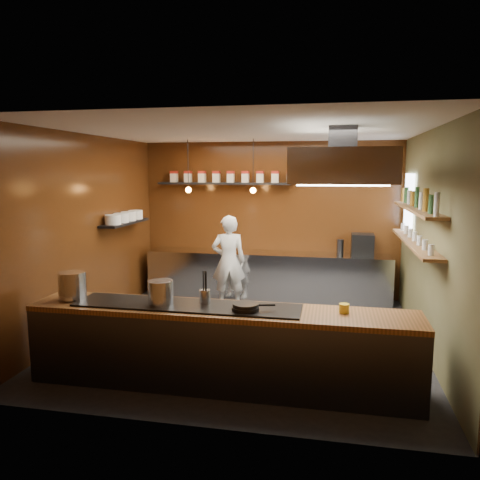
% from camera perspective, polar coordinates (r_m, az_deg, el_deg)
% --- Properties ---
extents(floor, '(5.00, 5.00, 0.00)m').
position_cam_1_polar(floor, '(7.08, 0.80, -11.76)').
color(floor, black).
rests_on(floor, ground).
extents(back_wall, '(5.00, 0.00, 5.00)m').
position_cam_1_polar(back_wall, '(9.17, 3.66, 2.51)').
color(back_wall, '#371B0A').
rests_on(back_wall, ground).
extents(left_wall, '(0.00, 5.00, 5.00)m').
position_cam_1_polar(left_wall, '(7.57, -18.12, 0.85)').
color(left_wall, '#371B0A').
rests_on(left_wall, ground).
extents(right_wall, '(0.00, 5.00, 5.00)m').
position_cam_1_polar(right_wall, '(6.73, 22.24, -0.27)').
color(right_wall, brown).
rests_on(right_wall, ground).
extents(ceiling, '(5.00, 5.00, 0.00)m').
position_cam_1_polar(ceiling, '(6.67, 0.85, 13.20)').
color(ceiling, silver).
rests_on(ceiling, back_wall).
extents(window_pane, '(0.00, 1.00, 1.00)m').
position_cam_1_polar(window_pane, '(8.35, 19.88, 4.19)').
color(window_pane, white).
rests_on(window_pane, right_wall).
extents(prep_counter, '(4.60, 0.65, 0.90)m').
position_cam_1_polar(prep_counter, '(9.01, 3.32, -4.36)').
color(prep_counter, silver).
rests_on(prep_counter, floor).
extents(pass_counter, '(4.40, 0.72, 0.94)m').
position_cam_1_polar(pass_counter, '(5.46, -2.37, -12.86)').
color(pass_counter, '#38383D').
rests_on(pass_counter, floor).
extents(tin_shelf, '(2.60, 0.26, 0.04)m').
position_cam_1_polar(tin_shelf, '(9.15, -2.05, 6.90)').
color(tin_shelf, black).
rests_on(tin_shelf, back_wall).
extents(plate_shelf, '(0.30, 1.40, 0.04)m').
position_cam_1_polar(plate_shelf, '(8.38, -13.84, 2.06)').
color(plate_shelf, black).
rests_on(plate_shelf, left_wall).
extents(bottle_shelf_upper, '(0.26, 2.80, 0.04)m').
position_cam_1_polar(bottle_shelf_upper, '(6.95, 20.68, 3.56)').
color(bottle_shelf_upper, brown).
rests_on(bottle_shelf_upper, right_wall).
extents(bottle_shelf_lower, '(0.26, 2.80, 0.04)m').
position_cam_1_polar(bottle_shelf_lower, '(7.00, 20.48, -0.28)').
color(bottle_shelf_lower, brown).
rests_on(bottle_shelf_lower, right_wall).
extents(extractor_hood, '(1.20, 2.00, 0.72)m').
position_cam_1_polar(extractor_hood, '(6.14, 12.31, 8.80)').
color(extractor_hood, '#38383D').
rests_on(extractor_hood, ceiling).
extents(pendant_left, '(0.10, 0.10, 0.95)m').
position_cam_1_polar(pendant_left, '(8.64, -6.31, 6.44)').
color(pendant_left, black).
rests_on(pendant_left, ceiling).
extents(pendant_right, '(0.10, 0.10, 0.95)m').
position_cam_1_polar(pendant_right, '(8.36, 1.60, 6.42)').
color(pendant_right, black).
rests_on(pendant_right, ceiling).
extents(storage_tins, '(2.43, 0.13, 0.22)m').
position_cam_1_polar(storage_tins, '(9.11, -1.13, 7.73)').
color(storage_tins, beige).
rests_on(storage_tins, tin_shelf).
extents(plate_stacks, '(0.26, 1.16, 0.16)m').
position_cam_1_polar(plate_stacks, '(8.37, -13.87, 2.74)').
color(plate_stacks, white).
rests_on(plate_stacks, plate_shelf).
extents(bottles, '(0.06, 2.66, 0.24)m').
position_cam_1_polar(bottles, '(6.94, 20.74, 4.71)').
color(bottles, silver).
rests_on(bottles, bottle_shelf_upper).
extents(wine_glasses, '(0.07, 2.37, 0.13)m').
position_cam_1_polar(wine_glasses, '(6.99, 20.51, 0.41)').
color(wine_glasses, silver).
rests_on(wine_glasses, bottle_shelf_lower).
extents(stockpot_large, '(0.40, 0.40, 0.31)m').
position_cam_1_polar(stockpot_large, '(5.95, -19.78, -5.18)').
color(stockpot_large, silver).
rests_on(stockpot_large, pass_counter).
extents(stockpot_small, '(0.34, 0.34, 0.27)m').
position_cam_1_polar(stockpot_small, '(5.44, -9.66, -6.30)').
color(stockpot_small, silver).
rests_on(stockpot_small, pass_counter).
extents(utensil_crock, '(0.15, 0.15, 0.16)m').
position_cam_1_polar(utensil_crock, '(5.40, -4.30, -6.90)').
color(utensil_crock, '#B3B5BA').
rests_on(utensil_crock, pass_counter).
extents(frying_pan, '(0.47, 0.30, 0.08)m').
position_cam_1_polar(frying_pan, '(5.15, 0.73, -8.15)').
color(frying_pan, black).
rests_on(frying_pan, pass_counter).
extents(butter_jar, '(0.13, 0.13, 0.10)m').
position_cam_1_polar(butter_jar, '(5.24, 12.58, -8.13)').
color(butter_jar, yellow).
rests_on(butter_jar, pass_counter).
extents(espresso_machine, '(0.40, 0.38, 0.40)m').
position_cam_1_polar(espresso_machine, '(8.90, 14.71, -0.54)').
color(espresso_machine, black).
rests_on(espresso_machine, prep_counter).
extents(chef, '(0.69, 0.54, 1.67)m').
position_cam_1_polar(chef, '(8.41, -1.40, -2.61)').
color(chef, white).
rests_on(chef, floor).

